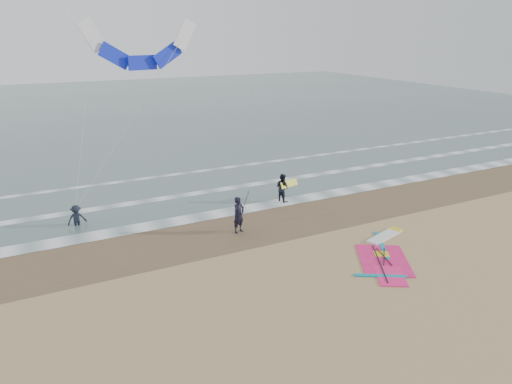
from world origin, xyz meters
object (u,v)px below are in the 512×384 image
person_standing (239,215)px  surf_kite (141,49)px  person_wading (76,213)px  person_walking (282,188)px  windsurf_rig (385,253)px

person_standing → surf_kite: surf_kite is taller
person_standing → person_wading: person_standing is taller
person_walking → person_wading: bearing=62.1°
person_standing → person_walking: (4.15, 2.92, -0.08)m
person_walking → person_wading: (-11.40, 1.49, -0.10)m
windsurf_rig → person_wading: bearing=142.0°
person_standing → windsurf_rig: bearing=-68.6°
person_standing → surf_kite: size_ratio=0.20×
person_walking → surf_kite: (-6.80, 3.94, 7.83)m
windsurf_rig → person_walking: (-0.84, 8.09, 0.82)m
person_standing → person_wading: 8.49m
windsurf_rig → person_wading: (-12.24, 9.58, 0.72)m
person_walking → person_wading: 11.50m
windsurf_rig → person_standing: size_ratio=2.71×
person_standing → surf_kite: (-2.65, 6.86, 7.75)m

